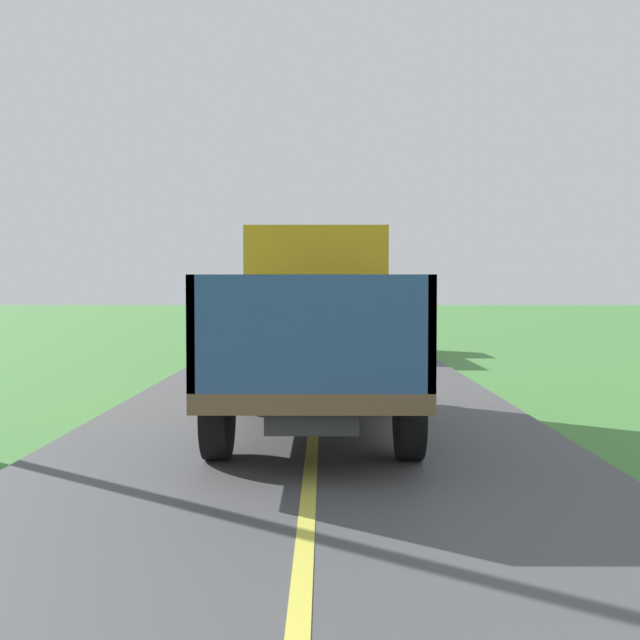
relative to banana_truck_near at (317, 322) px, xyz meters
name	(u,v)px	position (x,y,z in m)	size (l,w,h in m)	color
banana_truck_near	(317,322)	(0.00, 0.00, 0.00)	(2.38, 5.82, 2.80)	#2D2D30
banana_truck_far	(330,305)	(0.31, 12.81, -0.01)	(2.38, 5.81, 2.80)	#2D2D30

